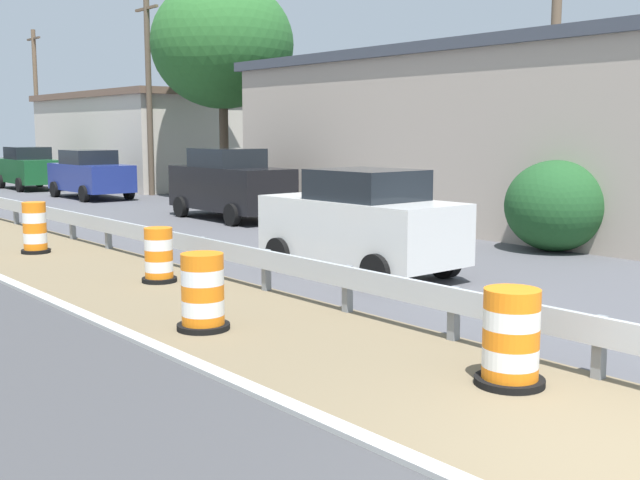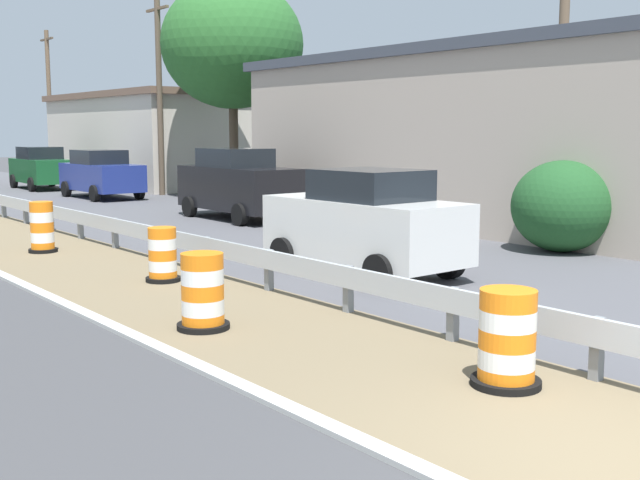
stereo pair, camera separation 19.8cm
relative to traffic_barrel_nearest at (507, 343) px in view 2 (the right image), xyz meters
The scene contains 17 objects.
ground_plane 2.24m from the traffic_barrel_nearest, 115.49° to the right, with size 160.00×160.00×0.00m, color #3D3D3F.
guardrail_median 1.80m from the traffic_barrel_nearest, 61.57° to the left, with size 0.18×51.68×0.71m.
traffic_barrel_nearest is the anchor object (origin of this frame).
traffic_barrel_close 4.31m from the traffic_barrel_nearest, 107.29° to the left, with size 0.72×0.72×1.05m.
traffic_barrel_mid 7.56m from the traffic_barrel_nearest, 90.83° to the left, with size 0.63×0.63×0.98m.
traffic_barrel_far 12.35m from the traffic_barrel_nearest, 92.79° to the left, with size 0.63×0.63×1.13m.
car_trailing_near_lane 25.91m from the traffic_barrel_nearest, 76.06° to the left, with size 2.06×4.47×1.93m.
car_lead_far_lane 6.65m from the traffic_barrel_nearest, 61.31° to the left, with size 2.06×4.06×1.98m.
car_mid_far_lane 16.55m from the traffic_barrel_nearest, 67.20° to the left, with size 2.08×4.63×2.15m.
car_distant_a 32.19m from the traffic_barrel_nearest, 79.10° to the left, with size 2.13×4.41×1.95m.
roadside_shop_near 16.08m from the traffic_barrel_nearest, 41.35° to the left, with size 6.87×15.24×5.00m.
roadside_shop_far 33.85m from the traffic_barrel_nearest, 68.58° to the left, with size 7.77×12.87×4.53m.
utility_pole_near 12.67m from the traffic_barrel_nearest, 32.58° to the left, with size 0.24×1.80×9.28m.
utility_pole_mid 26.76m from the traffic_barrel_nearest, 70.51° to the left, with size 0.24×1.80×8.12m.
utility_pole_far 41.74m from the traffic_barrel_nearest, 76.40° to the left, with size 0.24×1.80×8.33m.
bush_roadside 9.99m from the traffic_barrel_nearest, 31.46° to the left, with size 2.24×2.24×2.04m, color #1E4C23.
tree_roadside 24.67m from the traffic_barrel_nearest, 64.49° to the left, with size 5.56×5.56×8.54m.
Camera 2 is at (-5.61, -3.11, 2.69)m, focal length 44.20 mm.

